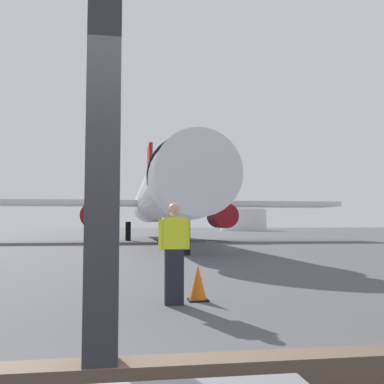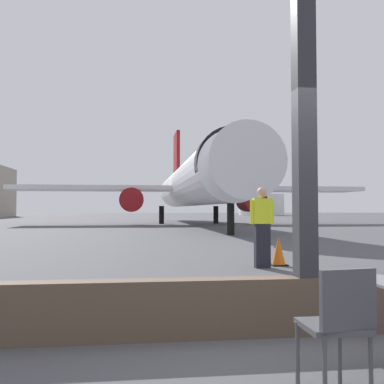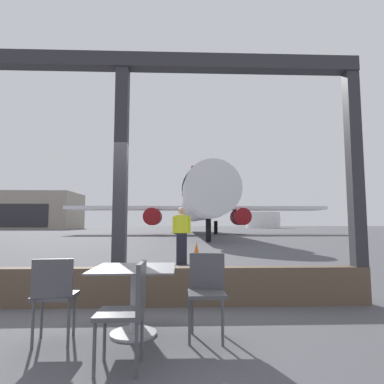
# 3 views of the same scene
# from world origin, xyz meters

# --- Properties ---
(ground_plane) EXTENTS (220.00, 220.00, 0.00)m
(ground_plane) POSITION_xyz_m (0.00, 40.00, 0.00)
(ground_plane) COLOR #4C4C51
(window_frame) EXTENTS (7.70, 0.24, 3.98)m
(window_frame) POSITION_xyz_m (0.00, 0.00, 1.46)
(window_frame) COLOR brown
(window_frame) RESTS_ON ground
(airplane) EXTENTS (29.43, 35.10, 10.06)m
(airplane) POSITION_xyz_m (2.83, 30.70, 3.29)
(airplane) COLOR silver
(airplane) RESTS_ON ground
(ground_crew_worker) EXTENTS (0.56, 0.22, 1.74)m
(ground_crew_worker) POSITION_xyz_m (0.98, 4.94, 0.90)
(ground_crew_worker) COLOR black
(ground_crew_worker) RESTS_ON ground
(traffic_cone) EXTENTS (0.36, 0.36, 0.65)m
(traffic_cone) POSITION_xyz_m (1.46, 5.27, 0.31)
(traffic_cone) COLOR orange
(traffic_cone) RESTS_ON ground
(fuel_storage_tank) EXTENTS (9.33, 9.33, 4.34)m
(fuel_storage_tank) POSITION_xyz_m (23.97, 84.48, 2.17)
(fuel_storage_tank) COLOR white
(fuel_storage_tank) RESTS_ON ground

